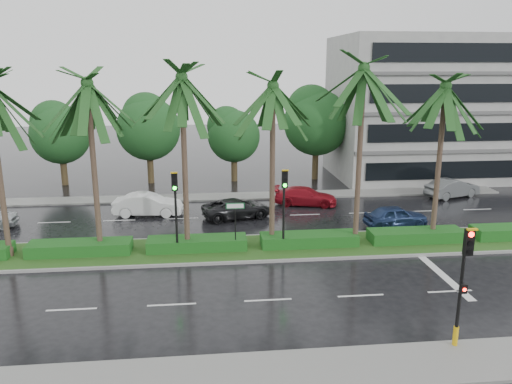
{
  "coord_description": "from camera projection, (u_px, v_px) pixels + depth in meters",
  "views": [
    {
      "loc": [
        -2.5,
        -24.0,
        9.55
      ],
      "look_at": [
        0.18,
        1.5,
        3.04
      ],
      "focal_mm": 35.0,
      "sensor_mm": 36.0,
      "label": 1
    }
  ],
  "objects": [
    {
      "name": "car_blue",
      "position": [
        396.0,
        216.0,
        30.34
      ],
      "size": [
        2.04,
        4.01,
        1.31
      ],
      "primitive_type": "imported",
      "rotation": [
        0.0,
        0.0,
        1.7
      ],
      "color": "navy",
      "rests_on": "ground"
    },
    {
      "name": "car_red",
      "position": [
        305.0,
        196.0,
        35.07
      ],
      "size": [
        2.79,
        4.69,
        1.27
      ],
      "primitive_type": "imported",
      "rotation": [
        0.0,
        0.0,
        1.33
      ],
      "color": "maroon",
      "rests_on": "ground"
    },
    {
      "name": "lane_markings",
      "position": [
        315.0,
        257.0,
        25.63
      ],
      "size": [
        34.0,
        13.06,
        0.01
      ],
      "color": "silver",
      "rests_on": "ground"
    },
    {
      "name": "near_sidewalk",
      "position": [
        289.0,
        372.0,
        15.89
      ],
      "size": [
        40.0,
        2.4,
        0.12
      ],
      "primitive_type": "cube",
      "color": "slate",
      "rests_on": "ground"
    },
    {
      "name": "building",
      "position": [
        428.0,
        108.0,
        43.33
      ],
      "size": [
        16.0,
        10.0,
        12.0
      ],
      "primitive_type": "cube",
      "color": "gray",
      "rests_on": "ground"
    },
    {
      "name": "bg_trees",
      "position": [
        250.0,
        124.0,
        41.65
      ],
      "size": [
        33.07,
        5.57,
        8.05
      ],
      "color": "#392B1A",
      "rests_on": "ground"
    },
    {
      "name": "ground",
      "position": [
        256.0,
        256.0,
        25.74
      ],
      "size": [
        120.0,
        120.0,
        0.0
      ],
      "primitive_type": "plane",
      "color": "black",
      "rests_on": "ground"
    },
    {
      "name": "car_darkgrey",
      "position": [
        237.0,
        208.0,
        32.14
      ],
      "size": [
        3.1,
        4.82,
        1.24
      ],
      "primitive_type": "imported",
      "rotation": [
        0.0,
        0.0,
        1.82
      ],
      "color": "black",
      "rests_on": "ground"
    },
    {
      "name": "far_sidewalk",
      "position": [
        239.0,
        196.0,
        37.29
      ],
      "size": [
        40.0,
        2.0,
        0.12
      ],
      "primitive_type": "cube",
      "color": "slate",
      "rests_on": "ground"
    },
    {
      "name": "hedge",
      "position": [
        254.0,
        241.0,
        26.59
      ],
      "size": [
        35.2,
        1.4,
        0.6
      ],
      "color": "#154B18",
      "rests_on": "median"
    },
    {
      "name": "median",
      "position": [
        254.0,
        248.0,
        26.68
      ],
      "size": [
        36.0,
        4.0,
        0.15
      ],
      "color": "gray",
      "rests_on": "ground"
    },
    {
      "name": "car_white",
      "position": [
        148.0,
        205.0,
        32.61
      ],
      "size": [
        1.88,
        4.54,
        1.46
      ],
      "primitive_type": "imported",
      "rotation": [
        0.0,
        0.0,
        1.49
      ],
      "color": "white",
      "rests_on": "ground"
    },
    {
      "name": "car_grey",
      "position": [
        452.0,
        188.0,
        37.12
      ],
      "size": [
        2.82,
        4.51,
        1.4
      ],
      "primitive_type": "imported",
      "rotation": [
        0.0,
        0.0,
        1.91
      ],
      "color": "#575B5C",
      "rests_on": "ground"
    },
    {
      "name": "signal_median_left",
      "position": [
        175.0,
        201.0,
        24.88
      ],
      "size": [
        0.34,
        0.42,
        4.36
      ],
      "color": "black",
      "rests_on": "median"
    },
    {
      "name": "street_sign",
      "position": [
        235.0,
        215.0,
        25.58
      ],
      "size": [
        0.95,
        0.09,
        2.6
      ],
      "color": "black",
      "rests_on": "median"
    },
    {
      "name": "signal_median_right",
      "position": [
        284.0,
        198.0,
        25.44
      ],
      "size": [
        0.34,
        0.42,
        4.36
      ],
      "color": "black",
      "rests_on": "median"
    },
    {
      "name": "palm_row",
      "position": [
        228.0,
        95.0,
        24.58
      ],
      "size": [
        26.3,
        4.2,
        10.09
      ],
      "color": "#49382A",
      "rests_on": "median"
    },
    {
      "name": "signal_near",
      "position": [
        463.0,
        283.0,
        16.68
      ],
      "size": [
        0.34,
        0.45,
        4.36
      ],
      "color": "black",
      "rests_on": "near_sidewalk"
    }
  ]
}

